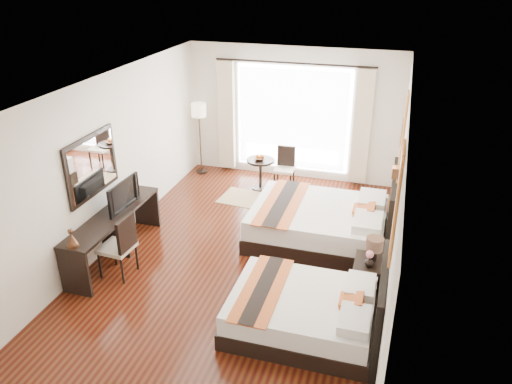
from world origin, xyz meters
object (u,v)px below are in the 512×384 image
(fruit_bowl, at_px, (259,159))
(window_chair, at_px, (284,176))
(bed_near, at_px, (309,311))
(table_lamp, at_px, (374,246))
(console_desk, at_px, (115,235))
(floor_lamp, at_px, (199,115))
(bed_far, at_px, (324,223))
(television, at_px, (119,194))
(side_table, at_px, (260,174))
(nightstand, at_px, (369,277))
(desk_chair, at_px, (119,257))
(vase, at_px, (369,264))

(fruit_bowl, relative_size, window_chair, 0.25)
(fruit_bowl, bearing_deg, bed_near, -65.41)
(table_lamp, relative_size, window_chair, 0.45)
(console_desk, distance_m, floor_lamp, 3.72)
(bed_far, height_order, console_desk, bed_far)
(television, bearing_deg, floor_lamp, 2.66)
(table_lamp, bearing_deg, side_table, 130.29)
(nightstand, xyz_separation_m, table_lamp, (0.02, 0.05, 0.50))
(console_desk, xyz_separation_m, window_chair, (1.98, 3.35, -0.12))
(table_lamp, distance_m, fruit_bowl, 3.84)
(television, bearing_deg, nightstand, -89.05)
(floor_lamp, bearing_deg, nightstand, -41.01)
(desk_chair, xyz_separation_m, side_table, (1.19, 3.58, 0.02))
(nightstand, height_order, side_table, side_table)
(console_desk, distance_m, television, 0.66)
(bed_near, distance_m, table_lamp, 1.35)
(vase, relative_size, desk_chair, 0.13)
(side_table, bearing_deg, floor_lamp, 162.88)
(television, height_order, fruit_bowl, television)
(bed_near, bearing_deg, table_lamp, 56.57)
(nightstand, bearing_deg, side_table, 129.51)
(side_table, bearing_deg, bed_near, -65.75)
(bed_far, relative_size, fruit_bowl, 10.78)
(vase, bearing_deg, side_table, 128.18)
(fruit_bowl, bearing_deg, nightstand, -50.02)
(table_lamp, bearing_deg, desk_chair, -170.17)
(table_lamp, distance_m, desk_chair, 3.77)
(console_desk, bearing_deg, window_chair, 59.42)
(floor_lamp, height_order, fruit_bowl, floor_lamp)
(television, xyz_separation_m, desk_chair, (0.31, -0.70, -0.69))
(table_lamp, relative_size, vase, 2.97)
(television, bearing_deg, window_chair, -29.71)
(table_lamp, relative_size, console_desk, 0.18)
(side_table, height_order, fruit_bowl, fruit_bowl)
(television, bearing_deg, console_desk, 178.00)
(bed_far, bearing_deg, television, -159.19)
(table_lamp, xyz_separation_m, desk_chair, (-3.69, -0.64, -0.46))
(fruit_bowl, distance_m, window_chair, 0.68)
(floor_lamp, bearing_deg, console_desk, -90.24)
(floor_lamp, xyz_separation_m, side_table, (1.51, -0.47, -1.01))
(television, distance_m, floor_lamp, 3.37)
(nightstand, bearing_deg, bed_near, -123.97)
(floor_lamp, bearing_deg, bed_near, -53.42)
(floor_lamp, xyz_separation_m, fruit_bowl, (1.50, -0.50, -0.65))
(desk_chair, bearing_deg, window_chair, -110.05)
(bed_near, height_order, bed_far, bed_far)
(table_lamp, relative_size, floor_lamp, 0.25)
(side_table, relative_size, fruit_bowl, 3.03)
(bed_far, distance_m, television, 3.40)
(bed_near, xyz_separation_m, bed_far, (-0.19, 2.30, 0.05))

